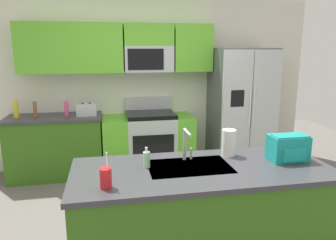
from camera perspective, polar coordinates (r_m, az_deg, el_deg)
ground_plane at (r=3.51m, az=1.46°, el=-19.22°), size 9.00×9.00×0.00m
kitchen_wall_unit at (r=5.03m, az=-5.19°, el=8.30°), size 5.20×0.43×2.60m
back_counter at (r=4.97m, az=-19.21°, el=-4.43°), size 1.33×0.63×0.90m
range_oven at (r=4.95m, az=-3.51°, el=-3.87°), size 1.36×0.61×1.10m
refrigerator at (r=5.16m, az=12.81°, el=2.01°), size 0.90×0.76×1.85m
island_counter at (r=2.86m, az=5.90°, el=-16.77°), size 2.11×0.88×0.90m
toaster at (r=4.75m, az=-14.25°, el=1.82°), size 0.28×0.16×0.18m
pepper_mill at (r=4.89m, az=-22.51°, el=1.76°), size 0.05×0.05×0.22m
bottle_yellow at (r=4.95m, az=-25.39°, el=1.73°), size 0.07×0.07×0.24m
bottle_pink at (r=4.80m, az=-17.55°, el=1.92°), size 0.06×0.06×0.21m
sink_faucet at (r=2.76m, az=3.19°, el=-3.89°), size 0.08×0.21×0.28m
drink_cup_red at (r=2.30m, az=-10.97°, el=-10.06°), size 0.08×0.08×0.26m
soap_dispenser at (r=2.64m, az=-3.83°, el=-6.97°), size 0.06×0.06×0.17m
paper_towel_roll at (r=2.95m, az=10.72°, el=-3.97°), size 0.12×0.12×0.24m
backpack at (r=2.97m, az=20.55°, el=-4.56°), size 0.32×0.22×0.23m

